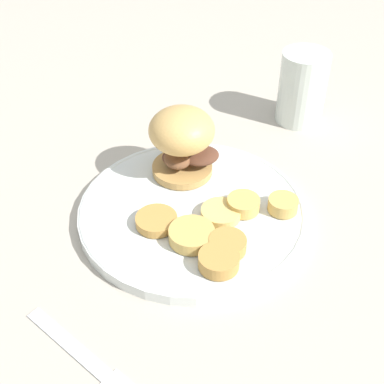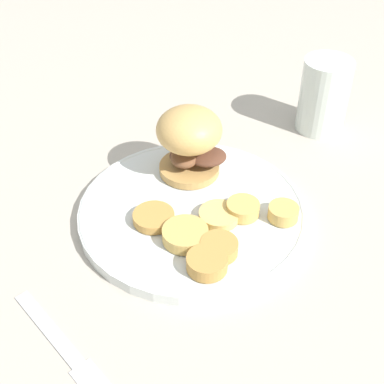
{
  "view_description": "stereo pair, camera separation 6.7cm",
  "coord_description": "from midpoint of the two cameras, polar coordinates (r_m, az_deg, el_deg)",
  "views": [
    {
      "loc": [
        0.35,
        -0.37,
        0.47
      ],
      "look_at": [
        0.0,
        0.0,
        0.04
      ],
      "focal_mm": 50.0,
      "sensor_mm": 36.0,
      "label": 1
    },
    {
      "loc": [
        0.4,
        -0.32,
        0.47
      ],
      "look_at": [
        0.0,
        0.0,
        0.04
      ],
      "focal_mm": 50.0,
      "sensor_mm": 36.0,
      "label": 2
    }
  ],
  "objects": [
    {
      "name": "fork",
      "position": [
        0.57,
        -10.29,
        -15.98
      ],
      "size": [
        0.17,
        0.03,
        0.0
      ],
      "color": "silver",
      "rests_on": "ground_plane"
    },
    {
      "name": "drinking_glass",
      "position": [
        0.86,
        16.08,
        9.79
      ],
      "size": [
        0.07,
        0.07,
        0.12
      ],
      "color": "silver",
      "rests_on": "ground_plane"
    },
    {
      "name": "ground_plane",
      "position": [
        0.69,
        2.75,
        -2.74
      ],
      "size": [
        4.0,
        4.0,
        0.0
      ],
      "primitive_type": "plane",
      "color": "#B2A899"
    },
    {
      "name": "potato_round_0",
      "position": [
        0.6,
        4.79,
        -7.68
      ],
      "size": [
        0.05,
        0.05,
        0.02
      ],
      "primitive_type": "cylinder",
      "color": "#BC8942",
      "rests_on": "dinner_plate"
    },
    {
      "name": "dinner_plate",
      "position": [
        0.69,
        2.77,
        -2.18
      ],
      "size": [
        0.29,
        0.29,
        0.02
      ],
      "color": "silver",
      "rests_on": "ground_plane"
    },
    {
      "name": "potato_round_5",
      "position": [
        0.62,
        5.99,
        -6.04
      ],
      "size": [
        0.04,
        0.04,
        0.02
      ],
      "primitive_type": "cylinder",
      "color": "#BC8942",
      "rests_on": "dinner_plate"
    },
    {
      "name": "potato_round_4",
      "position": [
        0.67,
        5.76,
        -2.62
      ],
      "size": [
        0.05,
        0.05,
        0.01
      ],
      "primitive_type": "cylinder",
      "color": "#DBB766",
      "rests_on": "dinner_plate"
    },
    {
      "name": "potato_round_6",
      "position": [
        0.66,
        -1.23,
        -2.85
      ],
      "size": [
        0.05,
        0.05,
        0.01
      ],
      "primitive_type": "cylinder",
      "color": "#BC8942",
      "rests_on": "dinner_plate"
    },
    {
      "name": "potato_round_2",
      "position": [
        0.63,
        2.28,
        -4.7
      ],
      "size": [
        0.06,
        0.06,
        0.02
      ],
      "primitive_type": "cylinder",
      "color": "tan",
      "rests_on": "dinner_plate"
    },
    {
      "name": "potato_round_1",
      "position": [
        0.68,
        12.51,
        -2.27
      ],
      "size": [
        0.04,
        0.04,
        0.02
      ],
      "primitive_type": "cylinder",
      "color": "tan",
      "rests_on": "dinner_plate"
    },
    {
      "name": "potato_round_3",
      "position": [
        0.67,
        8.28,
        -1.89
      ],
      "size": [
        0.04,
        0.04,
        0.02
      ],
      "primitive_type": "cylinder",
      "color": "tan",
      "rests_on": "dinner_plate"
    },
    {
      "name": "sandwich",
      "position": [
        0.71,
        2.47,
        5.51
      ],
      "size": [
        0.09,
        0.09,
        0.1
      ],
      "color": "tan",
      "rests_on": "dinner_plate"
    }
  ]
}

